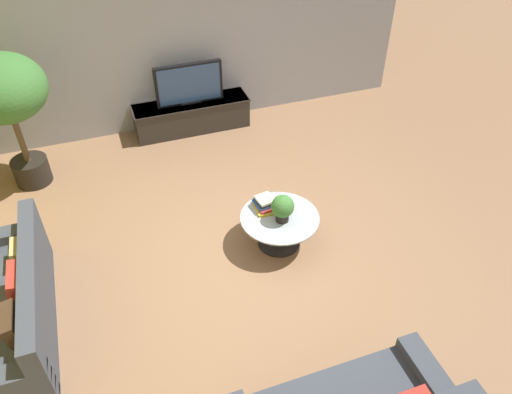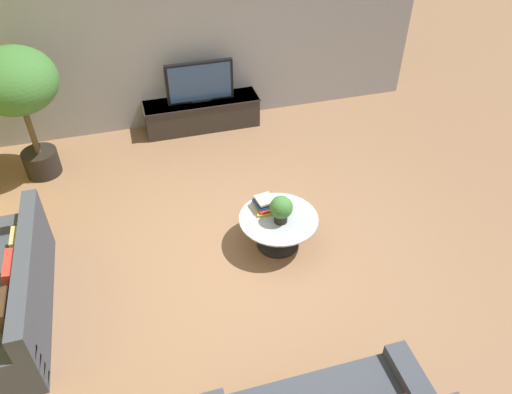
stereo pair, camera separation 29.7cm
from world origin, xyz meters
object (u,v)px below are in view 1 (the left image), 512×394
Objects in this scene: coffee_table at (279,225)px; potted_plant_tabletop at (283,207)px; television at (189,84)px; couch_by_wall at (11,310)px; media_console at (192,115)px; potted_palm_tall at (5,96)px.

potted_plant_tabletop reaches higher than coffee_table.
television is 0.51× the size of couch_by_wall.
television is at bearing -90.00° from media_console.
media_console is 3.03m from potted_plant_tabletop.
media_console is 1.76× the size of television.
potted_palm_tall reaches higher than couch_by_wall.
couch_by_wall is at bearing -175.08° from coffee_table.
potted_palm_tall is (-2.81, 2.31, 1.05)m from coffee_table.
television is 3.01m from potted_plant_tabletop.
coffee_table is 3.01m from couch_by_wall.
couch_by_wall is (-2.64, -3.19, 0.03)m from media_console.
potted_palm_tall reaches higher than media_console.
media_console is 5.36× the size of potted_plant_tabletop.
television is 2.59m from potted_palm_tall.
couch_by_wall is 5.97× the size of potted_plant_tabletop.
couch_by_wall reaches higher than media_console.
couch_by_wall is 1.10× the size of potted_palm_tall.
coffee_table is 3.78m from potted_palm_tall.
television reaches higher than coffee_table.
coffee_table is at bearing 94.92° from couch_by_wall.
potted_palm_tall reaches higher than television.
media_console is 2.76m from potted_palm_tall.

